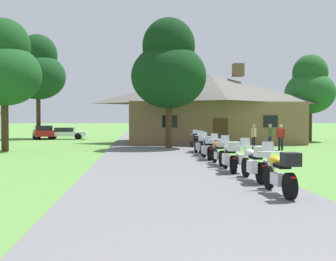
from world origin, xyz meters
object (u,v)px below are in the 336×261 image
object	(u,v)px
motorcycle_orange_fourth_in_row	(219,152)
motorcycle_white_farthest_in_row	(196,143)
motorcycle_white_sixth_in_row	(202,145)
tree_right_of_lodge	(310,87)
tree_left_near	(4,66)
bystander_red_shirt_by_tree	(281,136)
tree_by_lodge_front	(169,68)
parked_red_suv_far_left	(43,132)
motorcycle_yellow_nearest_to_camera	(281,173)
tree_left_far	(38,70)
motorcycle_silver_third_in_row	(231,157)
bystander_tan_shirt_near_lodge	(254,135)
parked_white_sedan_far_left	(65,133)
motorcycle_blue_fifth_in_row	(208,148)
bystander_olive_shirt_beside_signpost	(270,135)
motorcycle_white_second_in_row	(256,164)

from	to	relation	value
motorcycle_orange_fourth_in_row	motorcycle_white_farthest_in_row	bearing A→B (deg)	89.03
motorcycle_white_sixth_in_row	tree_right_of_lodge	xyz separation A→B (m)	(12.45, 14.32, 4.41)
tree_left_near	bystander_red_shirt_by_tree	bearing A→B (deg)	-2.23
tree_by_lodge_front	parked_red_suv_far_left	xyz separation A→B (m)	(-11.91, 14.93, -4.77)
motorcycle_yellow_nearest_to_camera	tree_left_far	world-z (taller)	tree_left_far
motorcycle_silver_third_in_row	tree_left_far	bearing A→B (deg)	117.41
motorcycle_orange_fourth_in_row	motorcycle_silver_third_in_row	bearing A→B (deg)	-91.96
motorcycle_orange_fourth_in_row	tree_left_far	bearing A→B (deg)	117.07
tree_by_lodge_front	bystander_tan_shirt_near_lodge	bearing A→B (deg)	-16.44
bystander_tan_shirt_near_lodge	parked_white_sedan_far_left	xyz separation A→B (m)	(-14.96, 15.86, -0.31)
motorcycle_blue_fifth_in_row	bystander_olive_shirt_beside_signpost	size ratio (longest dim) A/B	1.24
motorcycle_orange_fourth_in_row	tree_left_near	xyz separation A→B (m)	(-11.73, 9.07, 4.70)
motorcycle_yellow_nearest_to_camera	motorcycle_white_farthest_in_row	bearing A→B (deg)	89.53
motorcycle_yellow_nearest_to_camera	bystander_olive_shirt_beside_signpost	distance (m)	16.86
tree_by_lodge_front	parked_red_suv_far_left	bearing A→B (deg)	128.58
tree_left_near	motorcycle_blue_fifth_in_row	bearing A→B (deg)	-30.08
tree_left_near	motorcycle_silver_third_in_row	bearing A→B (deg)	-44.16
motorcycle_orange_fourth_in_row	parked_white_sedan_far_left	bearing A→B (deg)	112.83
bystander_olive_shirt_beside_signpost	tree_left_near	xyz separation A→B (m)	(-17.11, -0.12, 4.37)
motorcycle_white_farthest_in_row	tree_by_lodge_front	xyz separation A→B (m)	(-1.32, 3.77, 4.94)
motorcycle_white_sixth_in_row	tree_right_of_lodge	distance (m)	19.48
motorcycle_white_sixth_in_row	tree_left_far	world-z (taller)	tree_left_far
motorcycle_white_farthest_in_row	tree_left_near	distance (m)	12.89
motorcycle_yellow_nearest_to_camera	tree_left_near	bearing A→B (deg)	125.82
motorcycle_silver_third_in_row	bystander_tan_shirt_near_lodge	size ratio (longest dim) A/B	1.24
motorcycle_white_second_in_row	bystander_tan_shirt_near_lodge	size ratio (longest dim) A/B	1.24
motorcycle_white_sixth_in_row	bystander_red_shirt_by_tree	world-z (taller)	bystander_red_shirt_by_tree
tree_right_of_lodge	motorcycle_blue_fifth_in_row	bearing A→B (deg)	-126.99
motorcycle_silver_third_in_row	tree_by_lodge_front	distance (m)	13.76
motorcycle_white_second_in_row	motorcycle_silver_third_in_row	distance (m)	2.32
bystander_tan_shirt_near_lodge	tree_left_near	world-z (taller)	tree_left_near
motorcycle_white_sixth_in_row	tree_left_far	distance (m)	26.57
bystander_tan_shirt_near_lodge	tree_by_lodge_front	world-z (taller)	tree_by_lodge_front
motorcycle_white_farthest_in_row	parked_red_suv_far_left	size ratio (longest dim) A/B	0.42
motorcycle_yellow_nearest_to_camera	motorcycle_blue_fifth_in_row	distance (m)	9.14
tree_left_near	motorcycle_orange_fourth_in_row	bearing A→B (deg)	-37.71
tree_by_lodge_front	parked_white_sedan_far_left	bearing A→B (deg)	123.68
bystander_olive_shirt_beside_signpost	tree_left_near	world-z (taller)	tree_left_near
motorcycle_silver_third_in_row	bystander_olive_shirt_beside_signpost	bearing A→B (deg)	66.30
motorcycle_yellow_nearest_to_camera	bystander_red_shirt_by_tree	bearing A→B (deg)	68.63
motorcycle_blue_fifth_in_row	parked_red_suv_far_left	xyz separation A→B (m)	(-13.14, 23.13, 0.17)
motorcycle_blue_fifth_in_row	tree_left_near	bearing A→B (deg)	148.76
motorcycle_orange_fourth_in_row	bystander_tan_shirt_near_lodge	xyz separation A→B (m)	(4.18, 8.90, 0.33)
bystander_red_shirt_by_tree	bystander_olive_shirt_beside_signpost	bearing A→B (deg)	147.83
motorcycle_orange_fourth_in_row	tree_right_of_lodge	bearing A→B (deg)	55.92
tree_left_near	motorcycle_white_second_in_row	bearing A→B (deg)	-48.88
tree_left_far	parked_white_sedan_far_left	world-z (taller)	tree_left_far
parked_white_sedan_far_left	motorcycle_blue_fifth_in_row	bearing A→B (deg)	-157.65
motorcycle_silver_third_in_row	tree_left_far	xyz separation A→B (m)	(-13.80, 28.58, 6.64)
motorcycle_silver_third_in_row	motorcycle_white_farthest_in_row	bearing A→B (deg)	91.11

